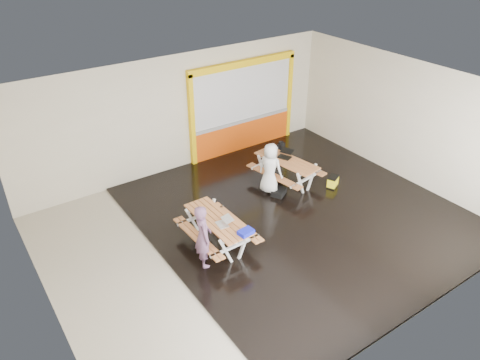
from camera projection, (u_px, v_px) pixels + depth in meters
room at (262, 168)px, 10.57m from camera, size 10.02×8.02×3.52m
deck at (298, 213)px, 12.05m from camera, size 7.50×7.98×0.05m
kiosk at (243, 109)px, 14.59m from camera, size 3.88×0.16×3.00m
picnic_table_left at (217, 225)px, 10.62m from camera, size 1.34×1.93×0.77m
picnic_table_right at (286, 166)px, 13.09m from camera, size 1.61×2.12×0.77m
person_left at (203, 236)px, 9.91m from camera, size 0.50×0.63×1.52m
person_right at (270, 168)px, 12.51m from camera, size 0.71×0.83×1.45m
laptop_left at (224, 222)px, 10.33m from camera, size 0.38×0.35×0.15m
laptop_right at (285, 155)px, 13.15m from camera, size 0.53×0.51×0.18m
blue_pouch at (246, 232)px, 10.01m from camera, size 0.36×0.27×0.10m
toolbox at (270, 151)px, 13.32m from camera, size 0.41×0.33×0.21m
backpack at (281, 148)px, 13.79m from camera, size 0.28×0.23×0.41m
dark_case at (279, 192)px, 12.73m from camera, size 0.53×0.49×0.16m
fluke_bag at (333, 182)px, 13.07m from camera, size 0.44×0.38×0.32m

